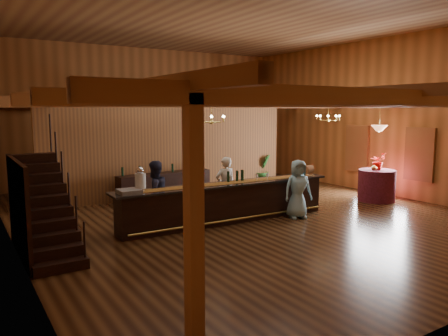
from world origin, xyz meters
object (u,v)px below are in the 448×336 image
tasting_bar (227,202)px  guest (298,189)px  floor_plant (263,170)px  chandelier_right (328,118)px  round_table (377,185)px  bartender (225,186)px  pendant_lamp (379,128)px  raffle_drum (309,169)px  beverage_dispenser (140,180)px  backbar_shelf (165,186)px  staff_second (155,194)px  chandelier_left (211,119)px

tasting_bar → guest: 2.03m
floor_plant → tasting_bar: bearing=-136.6°
tasting_bar → floor_plant: bearing=44.4°
chandelier_right → floor_plant: bearing=105.1°
round_table → bartender: size_ratio=0.71×
round_table → pendant_lamp: bearing=180.0°
raffle_drum → chandelier_right: (2.13, 1.37, 1.50)m
beverage_dispenser → bartender: bartender is taller
backbar_shelf → bartender: size_ratio=1.97×
tasting_bar → beverage_dispenser: 2.54m
beverage_dispenser → round_table: bearing=-2.9°
floor_plant → backbar_shelf: bearing=-173.9°
tasting_bar → staff_second: staff_second is taller
tasting_bar → floor_plant: 5.81m
backbar_shelf → guest: (2.11, -4.21, 0.35)m
backbar_shelf → chandelier_left: (0.10, -2.93, 2.30)m
tasting_bar → round_table: (5.66, -0.31, -0.02)m
tasting_bar → staff_second: (-1.82, 0.65, 0.32)m
raffle_drum → guest: guest is taller
chandelier_left → chandelier_right: 5.13m
backbar_shelf → chandelier_left: chandelier_left is taller
beverage_dispenser → raffle_drum: size_ratio=1.76×
round_table → floor_plant: 4.55m
round_table → chandelier_right: (-0.71, 1.59, 2.21)m
tasting_bar → bartender: 0.91m
guest → pendant_lamp: bearing=22.7°
round_table → raffle_drum: bearing=175.6°
bartender → beverage_dispenser: bearing=17.4°
backbar_shelf → pendant_lamp: size_ratio=3.66×
backbar_shelf → guest: guest is taller
round_table → pendant_lamp: pendant_lamp is taller
floor_plant → chandelier_left: bearing=-142.0°
beverage_dispenser → staff_second: (0.59, 0.56, -0.49)m
beverage_dispenser → round_table: 8.12m
guest → tasting_bar: bearing=176.9°
chandelier_right → tasting_bar: bearing=-165.5°
floor_plant → guest: bearing=-116.5°
pendant_lamp → raffle_drum: bearing=175.6°
staff_second → beverage_dispenser: bearing=30.1°
pendant_lamp → guest: pendant_lamp is taller
tasting_bar → floor_plant: floor_plant is taller
beverage_dispenser → pendant_lamp: bearing=-2.9°
chandelier_right → pendant_lamp: 1.77m
round_table → guest: guest is taller
backbar_shelf → staff_second: (-1.59, -2.88, 0.39)m
chandelier_left → tasting_bar: bearing=-77.6°
chandelier_left → guest: size_ratio=0.49×
pendant_lamp → bartender: bearing=168.6°
staff_second → floor_plant: size_ratio=1.36×
backbar_shelf → bartender: 2.87m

